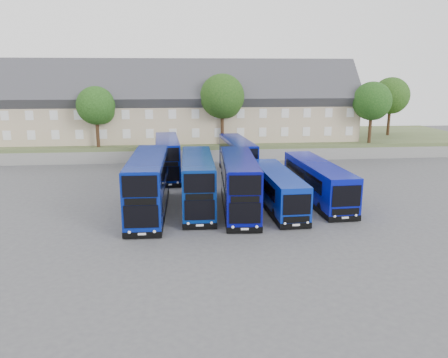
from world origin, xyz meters
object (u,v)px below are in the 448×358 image
(tree_east, at_px, (373,103))
(tree_far, at_px, (391,97))
(dd_front_left, at_px, (148,186))
(tree_west, at_px, (97,107))
(tree_mid, at_px, (223,98))
(dd_front_mid, at_px, (198,183))
(coach_east_a, at_px, (277,190))

(tree_east, xyz_separation_m, tree_far, (6.00, 7.00, 0.34))
(dd_front_left, relative_size, tree_west, 1.54)
(tree_mid, relative_size, tree_east, 1.12)
(dd_front_mid, distance_m, coach_east_a, 6.78)
(coach_east_a, relative_size, tree_west, 1.50)
(dd_front_mid, relative_size, tree_far, 1.28)
(dd_front_mid, relative_size, coach_east_a, 0.96)
(dd_front_mid, height_order, tree_mid, tree_mid)
(tree_west, height_order, tree_mid, tree_mid)
(coach_east_a, distance_m, tree_mid, 23.26)
(tree_east, bearing_deg, dd_front_left, -141.71)
(coach_east_a, height_order, tree_east, tree_east)
(tree_east, bearing_deg, tree_west, -180.00)
(dd_front_mid, distance_m, tree_east, 32.67)
(tree_far, bearing_deg, tree_mid, -165.96)
(tree_mid, relative_size, tree_far, 1.06)
(dd_front_mid, bearing_deg, tree_mid, 79.79)
(coach_east_a, xyz_separation_m, tree_far, (23.52, 28.68, 6.20))
(dd_front_left, bearing_deg, dd_front_mid, 15.80)
(tree_west, relative_size, tree_mid, 0.83)
(dd_front_left, relative_size, tree_far, 1.36)
(tree_west, height_order, tree_east, tree_east)
(dd_front_left, distance_m, tree_far, 45.41)
(dd_front_left, bearing_deg, tree_west, 110.23)
(tree_west, distance_m, tree_east, 36.00)
(coach_east_a, height_order, tree_far, tree_far)
(dd_front_mid, height_order, tree_west, tree_west)
(tree_far, bearing_deg, dd_front_mid, -136.95)
(tree_far, bearing_deg, dd_front_left, -139.45)
(tree_west, bearing_deg, tree_far, 9.46)
(coach_east_a, height_order, tree_mid, tree_mid)
(tree_mid, height_order, tree_far, tree_mid)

